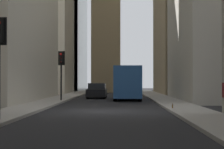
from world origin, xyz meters
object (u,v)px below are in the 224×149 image
(sedan_black, at_px, (97,91))
(discarded_bottle, at_px, (173,106))
(delivery_truck, at_px, (127,83))
(traffic_light_midblock, at_px, (61,64))

(sedan_black, height_order, discarded_bottle, sedan_black)
(delivery_truck, height_order, discarded_bottle, delivery_truck)
(delivery_truck, distance_m, discarded_bottle, 12.42)
(traffic_light_midblock, bearing_deg, delivery_truck, -58.29)
(sedan_black, xyz_separation_m, traffic_light_midblock, (-6.84, 2.38, 2.28))
(delivery_truck, relative_size, traffic_light_midblock, 1.69)
(traffic_light_midblock, bearing_deg, discarded_bottle, -140.14)
(delivery_truck, xyz_separation_m, traffic_light_midblock, (-3.20, 5.18, 1.48))
(delivery_truck, bearing_deg, traffic_light_midblock, 121.71)
(sedan_black, relative_size, traffic_light_midblock, 1.13)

